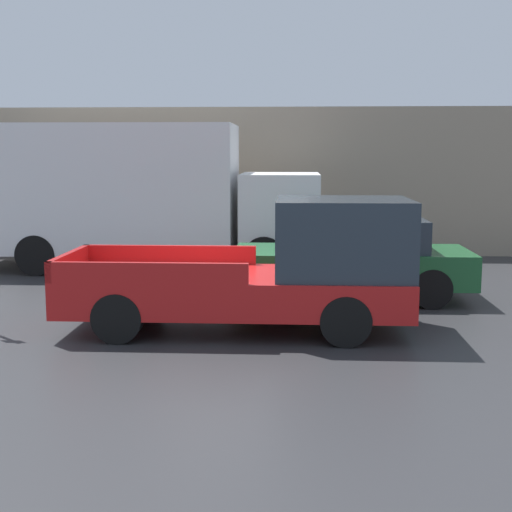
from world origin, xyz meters
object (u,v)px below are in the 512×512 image
(delivery_truck, at_px, (129,192))
(newspaper_box, at_px, (129,234))
(pickup_truck, at_px, (275,270))
(car, at_px, (353,257))

(delivery_truck, relative_size, newspaper_box, 7.42)
(pickup_truck, relative_size, car, 1.21)
(pickup_truck, bearing_deg, newspaper_box, 117.45)
(pickup_truck, xyz_separation_m, newspaper_box, (-4.31, 8.29, -0.41))
(pickup_truck, xyz_separation_m, delivery_truck, (-3.74, 6.03, 0.89))
(pickup_truck, bearing_deg, car, 60.94)
(car, bearing_deg, pickup_truck, -119.06)
(newspaper_box, bearing_deg, car, -44.70)
(newspaper_box, bearing_deg, delivery_truck, -75.98)
(pickup_truck, height_order, car, pickup_truck)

